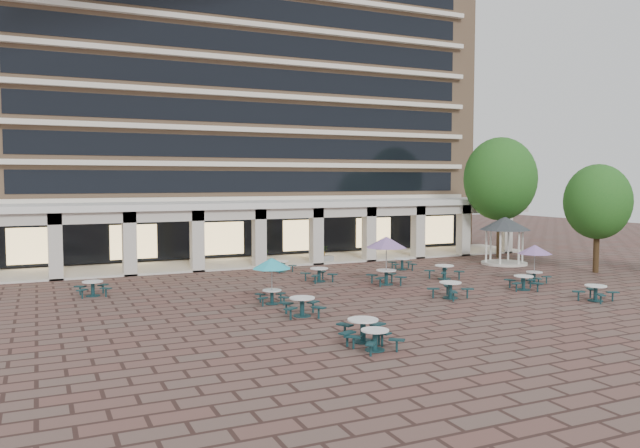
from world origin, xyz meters
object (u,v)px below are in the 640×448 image
(gazebo, at_px, (505,229))
(planter_right, at_px, (323,256))
(picnic_table_2, at_px, (450,288))
(planter_left, at_px, (264,260))
(picnic_table_0, at_px, (363,328))
(picnic_table_1, at_px, (375,338))

(gazebo, distance_m, planter_right, 12.95)
(picnic_table_2, height_order, gazebo, gazebo)
(planter_left, height_order, planter_right, planter_right)
(picnic_table_0, height_order, picnic_table_2, picnic_table_0)
(gazebo, height_order, planter_left, gazebo)
(planter_left, xyz_separation_m, planter_right, (4.43, -0.00, 0.03))
(picnic_table_0, height_order, planter_right, planter_right)
(planter_left, bearing_deg, picnic_table_0, -99.35)
(planter_right, bearing_deg, picnic_table_1, -110.18)
(picnic_table_1, bearing_deg, planter_left, 75.94)
(gazebo, relative_size, planter_right, 2.37)
(picnic_table_1, xyz_separation_m, planter_left, (3.55, 21.71, -0.00))
(planter_left, bearing_deg, picnic_table_2, -72.73)
(picnic_table_2, xyz_separation_m, planter_right, (-0.19, 14.87, -0.03))
(planter_right, bearing_deg, planter_left, 180.00)
(picnic_table_0, distance_m, picnic_table_2, 9.81)
(picnic_table_2, distance_m, gazebo, 14.38)
(picnic_table_0, xyz_separation_m, gazebo, (19.12, 14.56, 1.99))
(picnic_table_0, bearing_deg, picnic_table_2, 57.88)
(picnic_table_0, xyz_separation_m, planter_left, (3.38, 20.54, -0.07))
(picnic_table_0, distance_m, picnic_table_1, 1.19)
(picnic_table_0, xyz_separation_m, planter_right, (7.82, 20.54, -0.04))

